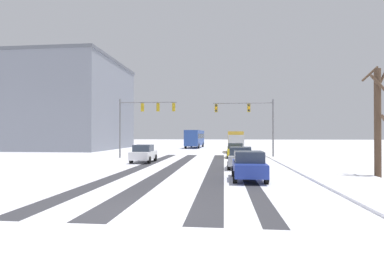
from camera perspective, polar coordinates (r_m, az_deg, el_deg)
name	(u,v)px	position (r m, az deg, el deg)	size (l,w,h in m)	color
ground_plane	(132,213)	(10.43, -11.29, -14.65)	(300.00, 300.00, 0.00)	white
wheel_track_left_lane	(243,169)	(23.22, 9.54, -6.79)	(0.73, 29.45, 0.01)	#38383D
wheel_track_right_lane	(140,167)	(24.08, -9.78, -6.56)	(1.06, 29.45, 0.01)	#38383D
wheel_track_center	(216,168)	(23.19, 4.61, -6.80)	(1.15, 29.45, 0.01)	#38383D
wheel_track_oncoming	(173,168)	(23.51, -3.65, -6.72)	(1.20, 29.45, 0.01)	#38383D
sidewalk_kerb_right	(324,171)	(22.89, 23.54, -6.71)	(4.00, 29.45, 0.12)	white
traffic_signal_near_left	(143,114)	(33.81, -9.27, 3.32)	(6.39, 0.56, 6.50)	slate
traffic_signal_near_right	(252,116)	(34.61, 11.17, 3.03)	(6.75, 0.39, 6.50)	slate
car_yellow_cab_lead	(235,150)	(33.79, 8.14, -3.44)	(1.92, 4.14, 1.62)	yellow
car_white_second	(144,153)	(28.29, -9.08, -4.01)	(1.88, 4.13, 1.62)	silver
car_silver_third	(240,158)	(23.29, 9.10, -4.76)	(2.02, 4.19, 1.62)	#B7BABF
car_blue_fourth	(249,166)	(17.38, 10.62, -6.22)	(1.84, 4.10, 1.62)	#233899
bus_oncoming	(195,138)	(59.06, 0.55, -1.04)	(2.99, 11.09, 3.38)	#284793
box_truck_delivery	(236,141)	(44.46, 8.20, -1.68)	(2.39, 7.43, 3.02)	#B7BABF
bare_tree_sidewalk_near	(378,119)	(21.07, 31.60, 2.10)	(1.50, 1.52, 6.85)	#4C3828
office_building_far_left_block	(65,105)	(59.03, -22.76, 4.63)	(19.41, 20.64, 15.57)	gray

